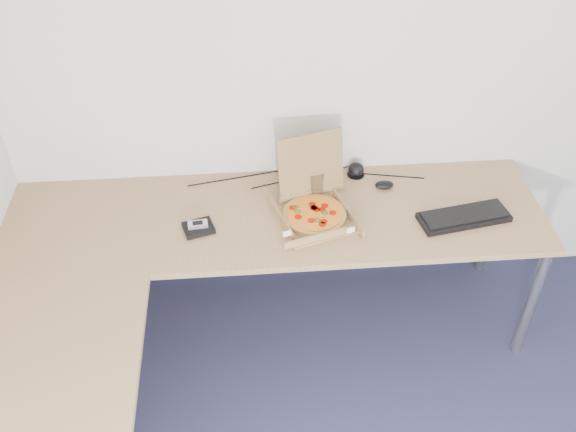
{
  "coord_description": "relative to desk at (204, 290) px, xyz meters",
  "views": [
    {
      "loc": [
        -0.63,
        -0.93,
        2.67
      ],
      "look_at": [
        -0.45,
        1.28,
        0.82
      ],
      "focal_mm": 40.84,
      "sensor_mm": 36.0,
      "label": 1
    }
  ],
  "objects": [
    {
      "name": "room_shell",
      "position": [
        0.82,
        -0.97,
        0.55
      ],
      "size": [
        3.5,
        3.5,
        2.5
      ],
      "primitive_type": null,
      "color": "beige",
      "rests_on": "ground"
    },
    {
      "name": "desk",
      "position": [
        0.0,
        0.0,
        0.0
      ],
      "size": [
        2.5,
        2.2,
        0.73
      ],
      "color": "#A17B4E",
      "rests_on": "ground"
    },
    {
      "name": "pizza_box",
      "position": [
        0.5,
        0.4,
        0.07
      ],
      "size": [
        0.32,
        0.38,
        0.33
      ],
      "rotation": [
        0.0,
        0.0,
        0.28
      ],
      "color": "olive",
      "rests_on": "desk"
    },
    {
      "name": "drinking_glass",
      "position": [
        0.53,
        0.56,
        0.09
      ],
      "size": [
        0.07,
        0.07,
        0.12
      ],
      "primitive_type": "cylinder",
      "color": "white",
      "rests_on": "desk"
    },
    {
      "name": "keyboard",
      "position": [
        1.19,
        0.32,
        0.04
      ],
      "size": [
        0.44,
        0.22,
        0.03
      ],
      "primitive_type": "cube",
      "rotation": [
        0.0,
        0.0,
        0.18
      ],
      "color": "black",
      "rests_on": "desk"
    },
    {
      "name": "mouse",
      "position": [
        0.87,
        0.59,
        0.05
      ],
      "size": [
        0.1,
        0.08,
        0.03
      ],
      "primitive_type": "ellipsoid",
      "rotation": [
        0.0,
        0.0,
        0.18
      ],
      "color": "black",
      "rests_on": "desk"
    },
    {
      "name": "wallet",
      "position": [
        -0.03,
        0.35,
        0.04
      ],
      "size": [
        0.16,
        0.14,
        0.02
      ],
      "primitive_type": "cube",
      "rotation": [
        0.0,
        0.0,
        0.28
      ],
      "color": "black",
      "rests_on": "desk"
    },
    {
      "name": "phone",
      "position": [
        -0.03,
        0.35,
        0.06
      ],
      "size": [
        0.09,
        0.06,
        0.02
      ],
      "primitive_type": "cube",
      "rotation": [
        0.0,
        0.0,
        0.11
      ],
      "color": "#B2B5BA",
      "rests_on": "wallet"
    },
    {
      "name": "dome_speaker",
      "position": [
        0.75,
        0.71,
        0.07
      ],
      "size": [
        0.09,
        0.09,
        0.07
      ],
      "primitive_type": "ellipsoid",
      "color": "black",
      "rests_on": "desk"
    },
    {
      "name": "cable_bundle",
      "position": [
        0.47,
        0.71,
        0.03
      ],
      "size": [
        0.57,
        0.12,
        0.01
      ],
      "primitive_type": null,
      "rotation": [
        0.0,
        0.0,
        0.14
      ],
      "color": "black",
      "rests_on": "desk"
    }
  ]
}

